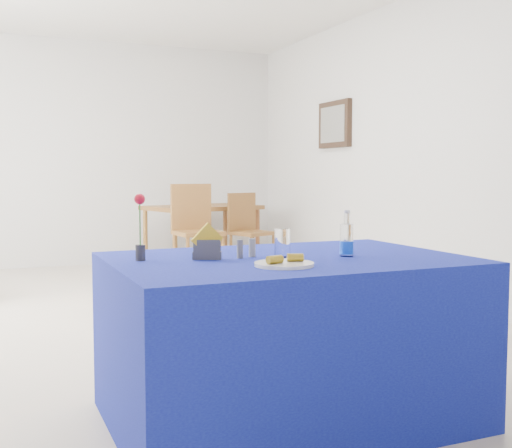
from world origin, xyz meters
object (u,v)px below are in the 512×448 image
(blue_table, at_px, (287,338))
(water_bottle, at_px, (347,241))
(oak_table, at_px, (202,212))
(chair_bg_left, at_px, (195,224))
(chair_bg_right, at_px, (247,226))
(plate, at_px, (284,264))

(blue_table, relative_size, water_bottle, 7.44)
(oak_table, relative_size, chair_bg_left, 1.44)
(blue_table, xyz_separation_m, chair_bg_right, (1.58, 4.30, 0.15))
(oak_table, relative_size, chair_bg_right, 1.62)
(water_bottle, bearing_deg, chair_bg_left, 82.10)
(water_bottle, distance_m, chair_bg_right, 4.58)
(plate, xyz_separation_m, blue_table, (0.14, 0.25, -0.39))
(chair_bg_left, xyz_separation_m, chair_bg_right, (0.74, 0.31, -0.07))
(chair_bg_left, distance_m, chair_bg_right, 0.81)
(blue_table, height_order, chair_bg_left, chair_bg_left)
(plate, distance_m, chair_bg_left, 4.36)
(plate, xyz_separation_m, chair_bg_left, (0.97, 4.25, -0.17))
(water_bottle, bearing_deg, chair_bg_right, 73.37)
(plate, xyz_separation_m, water_bottle, (0.41, 0.18, 0.06))
(oak_table, bearing_deg, plate, -104.71)
(chair_bg_left, height_order, chair_bg_right, chair_bg_left)
(plate, bearing_deg, oak_table, 75.29)
(plate, distance_m, oak_table, 5.33)
(water_bottle, relative_size, oak_table, 0.14)
(plate, height_order, oak_table, plate)
(blue_table, bearing_deg, oak_table, 76.09)
(blue_table, xyz_separation_m, water_bottle, (0.27, -0.08, 0.45))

